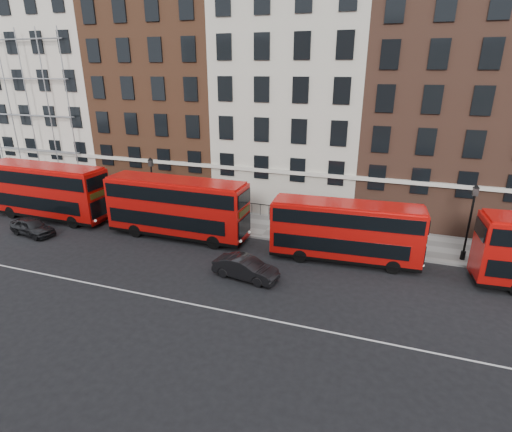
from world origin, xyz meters
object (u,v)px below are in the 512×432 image
(bus_c, at_px, (345,230))
(car_rear, at_px, (32,227))
(bus_a, at_px, (46,190))
(car_front, at_px, (245,268))
(bus_b, at_px, (176,206))

(bus_c, distance_m, car_rear, 24.14)
(bus_a, relative_size, bus_c, 1.14)
(bus_c, relative_size, car_rear, 2.53)
(car_front, bearing_deg, car_rear, 95.73)
(bus_b, distance_m, bus_c, 12.77)
(bus_b, height_order, bus_c, bus_b)
(car_front, bearing_deg, bus_b, 67.43)
(car_rear, distance_m, car_front, 18.40)
(bus_a, bearing_deg, car_rear, -63.05)
(bus_b, bearing_deg, bus_c, 0.12)
(bus_a, bearing_deg, bus_b, 0.95)
(bus_b, relative_size, bus_c, 1.10)
(bus_c, xyz_separation_m, car_rear, (-23.84, -3.46, -1.56))
(car_rear, bearing_deg, bus_a, 34.90)
(bus_a, height_order, car_front, bus_a)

